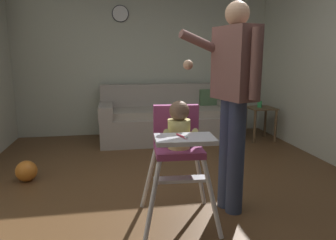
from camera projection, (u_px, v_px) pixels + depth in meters
name	position (u px, v px, depth m)	size (l,w,h in m)	color
ground	(178.00, 213.00, 2.78)	(5.76, 7.20, 0.10)	brown
wall_far	(145.00, 52.00, 5.23)	(4.96, 0.06, 2.73)	#B8BEA9
couch	(168.00, 119.00, 4.98)	(2.08, 0.86, 0.86)	gray
high_chair	(179.00, 139.00, 2.41)	(0.64, 0.75, 0.99)	silver
adult_standing	(233.00, 97.00, 2.55)	(0.60, 0.49, 1.72)	#333D59
toy_ball	(26.00, 171.00, 3.33)	(0.22, 0.22, 0.22)	orange
side_table	(261.00, 116.00, 4.94)	(0.40, 0.40, 0.52)	brown
sippy_cup	(260.00, 104.00, 4.89)	(0.07, 0.07, 0.10)	green
wall_clock	(120.00, 14.00, 5.01)	(0.27, 0.04, 0.27)	white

